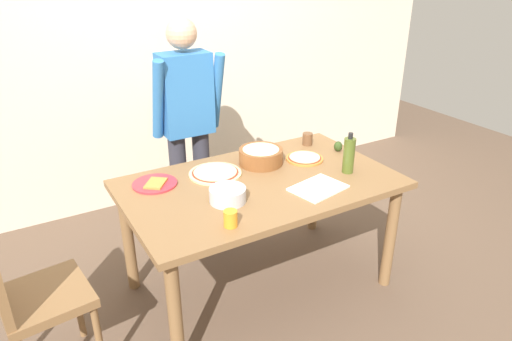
% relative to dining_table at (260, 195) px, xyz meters
% --- Properties ---
extents(ground, '(8.00, 8.00, 0.00)m').
position_rel_dining_table_xyz_m(ground, '(0.00, 0.00, -0.67)').
color(ground, brown).
extents(wall_back, '(5.60, 0.10, 2.60)m').
position_rel_dining_table_xyz_m(wall_back, '(0.00, 1.60, 0.63)').
color(wall_back, beige).
rests_on(wall_back, ground).
extents(dining_table, '(1.60, 0.96, 0.76)m').
position_rel_dining_table_xyz_m(dining_table, '(0.00, 0.00, 0.00)').
color(dining_table, brown).
rests_on(dining_table, ground).
extents(person_cook, '(0.49, 0.25, 1.62)m').
position_rel_dining_table_xyz_m(person_cook, '(-0.14, 0.76, 0.27)').
color(person_cook, '#2D2D38').
rests_on(person_cook, ground).
extents(chair_wooden_left, '(0.44, 0.44, 0.95)m').
position_rel_dining_table_xyz_m(chair_wooden_left, '(-1.32, -0.07, -0.13)').
color(chair_wooden_left, brown).
rests_on(chair_wooden_left, ground).
extents(pizza_raw_on_board, '(0.32, 0.32, 0.02)m').
position_rel_dining_table_xyz_m(pizza_raw_on_board, '(-0.19, 0.22, 0.10)').
color(pizza_raw_on_board, beige).
rests_on(pizza_raw_on_board, dining_table).
extents(pizza_cooked_on_tray, '(0.24, 0.24, 0.02)m').
position_rel_dining_table_xyz_m(pizza_cooked_on_tray, '(0.41, 0.13, 0.10)').
color(pizza_cooked_on_tray, '#C67A33').
rests_on(pizza_cooked_on_tray, dining_table).
extents(plate_with_slice, '(0.26, 0.26, 0.02)m').
position_rel_dining_table_xyz_m(plate_with_slice, '(-0.55, 0.27, 0.10)').
color(plate_with_slice, red).
rests_on(plate_with_slice, dining_table).
extents(popcorn_bowl, '(0.28, 0.28, 0.11)m').
position_rel_dining_table_xyz_m(popcorn_bowl, '(0.13, 0.22, 0.15)').
color(popcorn_bowl, brown).
rests_on(popcorn_bowl, dining_table).
extents(mixing_bowl_steel, '(0.20, 0.20, 0.08)m').
position_rel_dining_table_xyz_m(mixing_bowl_steel, '(-0.28, -0.12, 0.13)').
color(mixing_bowl_steel, '#B7B7BC').
rests_on(mixing_bowl_steel, dining_table).
extents(olive_oil_bottle, '(0.07, 0.07, 0.26)m').
position_rel_dining_table_xyz_m(olive_oil_bottle, '(0.53, -0.16, 0.20)').
color(olive_oil_bottle, '#47561E').
rests_on(olive_oil_bottle, dining_table).
extents(cup_orange, '(0.07, 0.07, 0.08)m').
position_rel_dining_table_xyz_m(cup_orange, '(-0.38, -0.36, 0.13)').
color(cup_orange, orange).
rests_on(cup_orange, dining_table).
extents(cup_small_brown, '(0.07, 0.07, 0.08)m').
position_rel_dining_table_xyz_m(cup_small_brown, '(0.58, 0.33, 0.13)').
color(cup_small_brown, brown).
rests_on(cup_small_brown, dining_table).
extents(cutting_board_white, '(0.34, 0.28, 0.01)m').
position_rel_dining_table_xyz_m(cutting_board_white, '(0.24, -0.25, 0.10)').
color(cutting_board_white, white).
rests_on(cutting_board_white, dining_table).
extents(avocado, '(0.06, 0.06, 0.07)m').
position_rel_dining_table_xyz_m(avocado, '(0.69, 0.13, 0.13)').
color(avocado, '#2D4219').
rests_on(avocado, dining_table).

